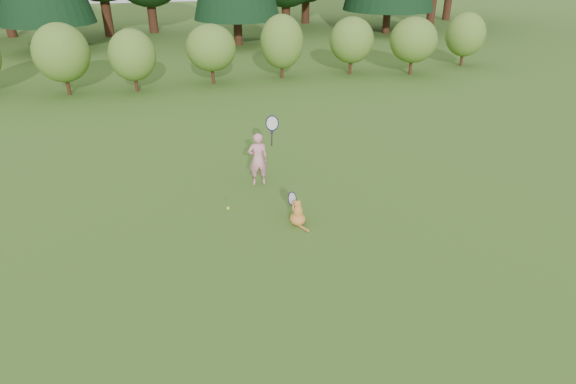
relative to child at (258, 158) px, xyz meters
name	(u,v)px	position (x,y,z in m)	size (l,w,h in m)	color
ground	(288,243)	(0.06, -2.75, -0.68)	(100.00, 100.00, 0.00)	#315518
shrub_row	(215,49)	(0.06, 10.25, 0.72)	(28.00, 3.00, 2.80)	#577925
child	(258,158)	(0.00, 0.00, 0.00)	(0.75, 0.48, 1.95)	pink
cat	(297,211)	(0.43, -2.06, -0.40)	(0.39, 0.78, 0.74)	#D06628
tennis_ball	(228,208)	(-1.04, -2.56, 0.13)	(0.06, 0.06, 0.06)	yellow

